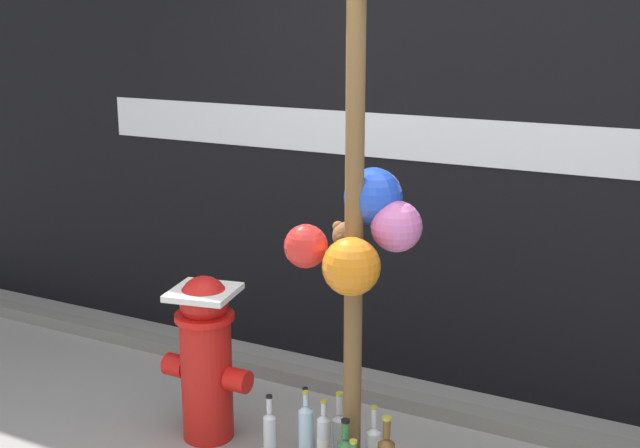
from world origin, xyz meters
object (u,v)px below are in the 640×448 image
(bottle_8, at_px, (305,426))
(bottle_2, at_px, (339,438))
(fire_hydrant, at_px, (206,355))
(bottle_5, at_px, (270,437))
(bottle_0, at_px, (324,444))
(bottle_4, at_px, (306,436))
(memorial_post, at_px, (359,184))

(bottle_8, bearing_deg, bottle_2, -22.45)
(fire_hydrant, relative_size, bottle_5, 2.35)
(fire_hydrant, height_order, bottle_5, fire_hydrant)
(bottle_0, height_order, bottle_4, bottle_4)
(bottle_5, relative_size, bottle_8, 1.15)
(bottle_2, xyz_separation_m, bottle_8, (-0.23, 0.10, -0.04))
(bottle_8, bearing_deg, memorial_post, -27.36)
(bottle_0, xyz_separation_m, bottle_2, (0.03, 0.10, -0.01))
(bottle_5, bearing_deg, fire_hydrant, 167.45)
(bottle_4, bearing_deg, bottle_5, -163.46)
(memorial_post, xyz_separation_m, bottle_0, (-0.16, -0.01, -1.22))
(memorial_post, xyz_separation_m, bottle_8, (-0.36, 0.18, -1.27))
(memorial_post, height_order, bottle_2, memorial_post)
(bottle_8, bearing_deg, bottle_5, -105.68)
(bottle_2, distance_m, bottle_8, 0.25)
(bottle_4, relative_size, bottle_8, 1.27)
(memorial_post, distance_m, bottle_0, 1.23)
(fire_hydrant, xyz_separation_m, bottle_4, (0.58, -0.04, -0.27))
(memorial_post, relative_size, fire_hydrant, 3.05)
(fire_hydrant, distance_m, bottle_5, 0.51)
(fire_hydrant, relative_size, bottle_2, 2.20)
(bottle_4, distance_m, bottle_8, 0.21)
(bottle_5, height_order, bottle_8, bottle_5)
(bottle_2, bearing_deg, fire_hydrant, -176.85)
(bottle_0, bearing_deg, bottle_4, 171.90)
(memorial_post, relative_size, bottle_0, 6.76)
(bottle_2, bearing_deg, memorial_post, -35.39)
(bottle_5, bearing_deg, memorial_post, 5.70)
(memorial_post, bearing_deg, bottle_8, 152.64)
(bottle_2, height_order, bottle_8, bottle_2)
(bottle_8, bearing_deg, bottle_4, -60.64)
(fire_hydrant, distance_m, bottle_0, 0.73)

